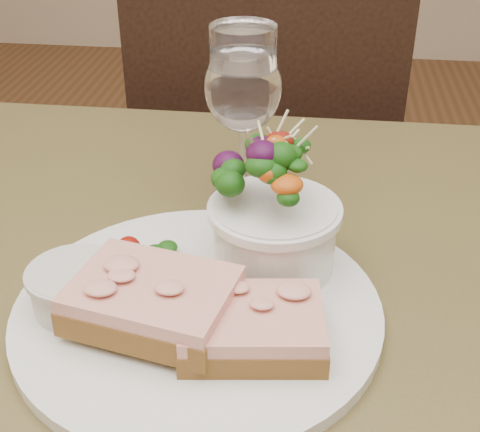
# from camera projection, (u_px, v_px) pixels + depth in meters

# --- Properties ---
(cafe_table) EXTENTS (0.80, 0.80, 0.75)m
(cafe_table) POSITION_uv_depth(u_px,v_px,m) (241.00, 382.00, 0.63)
(cafe_table) COLOR #4D4021
(cafe_table) RESTS_ON ground
(chair_far) EXTENTS (0.43, 0.43, 0.90)m
(chair_far) POSITION_uv_depth(u_px,v_px,m) (266.00, 267.00, 1.39)
(chair_far) COLOR black
(chair_far) RESTS_ON ground
(dinner_plate) EXTENTS (0.30, 0.30, 0.01)m
(dinner_plate) POSITION_uv_depth(u_px,v_px,m) (198.00, 310.00, 0.55)
(dinner_plate) COLOR white
(dinner_plate) RESTS_ON cafe_table
(sandwich_front) EXTENTS (0.12, 0.09, 0.03)m
(sandwich_front) POSITION_uv_depth(u_px,v_px,m) (252.00, 326.00, 0.50)
(sandwich_front) COLOR #4F3015
(sandwich_front) RESTS_ON dinner_plate
(sandwich_back) EXTENTS (0.14, 0.12, 0.03)m
(sandwich_back) POSITION_uv_depth(u_px,v_px,m) (153.00, 300.00, 0.51)
(sandwich_back) COLOR #4F3015
(sandwich_back) RESTS_ON dinner_plate
(ramekin) EXTENTS (0.07, 0.07, 0.04)m
(ramekin) POSITION_uv_depth(u_px,v_px,m) (76.00, 286.00, 0.54)
(ramekin) COLOR beige
(ramekin) RESTS_ON dinner_plate
(salad_bowl) EXTENTS (0.11, 0.11, 0.13)m
(salad_bowl) POSITION_uv_depth(u_px,v_px,m) (275.00, 207.00, 0.57)
(salad_bowl) COLOR white
(salad_bowl) RESTS_ON dinner_plate
(garnish) EXTENTS (0.05, 0.04, 0.02)m
(garnish) POSITION_uv_depth(u_px,v_px,m) (141.00, 248.00, 0.61)
(garnish) COLOR #0E3309
(garnish) RESTS_ON dinner_plate
(wine_glass) EXTENTS (0.08, 0.08, 0.18)m
(wine_glass) POSITION_uv_depth(u_px,v_px,m) (243.00, 93.00, 0.65)
(wine_glass) COLOR white
(wine_glass) RESTS_ON cafe_table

